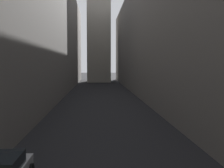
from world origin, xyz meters
The scene contains 3 objects.
ground_plane centered at (0.00, 48.00, 0.00)m, with size 264.00×264.00×0.00m, color black.
building_block_left centered at (-10.55, 50.00, 10.20)m, with size 10.10×108.00×20.40m, color slate.
building_block_right centered at (11.27, 50.00, 9.46)m, with size 11.54×108.00×18.93m, color slate.
Camera 1 is at (-0.59, 11.25, 4.95)m, focal length 46.84 mm.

